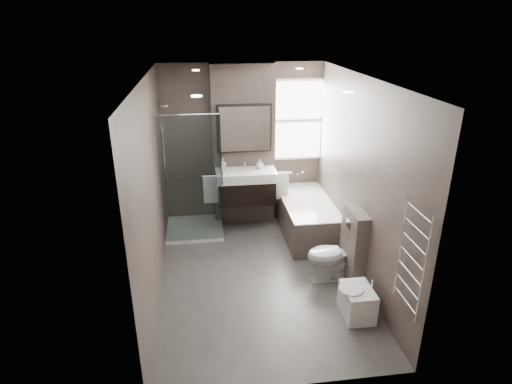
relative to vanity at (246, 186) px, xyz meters
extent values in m
cube|color=#45423F|center=(0.00, -1.43, -0.77)|extent=(2.65, 3.85, 0.05)
cube|color=silver|center=(0.00, -1.43, 1.88)|extent=(2.65, 3.85, 0.05)
cube|color=#534840|center=(0.00, 0.50, 0.56)|extent=(2.65, 0.05, 2.60)
cube|color=#534840|center=(0.00, -3.35, 0.56)|extent=(2.65, 0.05, 2.60)
cube|color=#534840|center=(-1.32, -1.43, 0.56)|extent=(0.05, 3.85, 2.60)
cube|color=#534840|center=(1.32, -1.43, 0.56)|extent=(0.05, 3.85, 2.60)
cube|color=#4F443E|center=(0.00, 0.35, 0.56)|extent=(1.00, 0.25, 2.60)
cube|color=black|center=(0.00, 0.00, -0.08)|extent=(0.90, 0.45, 0.38)
cube|color=white|center=(0.00, 0.00, 0.18)|extent=(0.95, 0.47, 0.15)
cylinder|color=silver|center=(0.00, 0.17, 0.32)|extent=(0.03, 0.03, 0.12)
cylinder|color=silver|center=(0.00, 0.11, 0.37)|extent=(0.02, 0.12, 0.02)
cube|color=black|center=(0.00, 0.19, 0.89)|extent=(0.86, 0.06, 0.76)
cube|color=white|center=(0.00, 0.15, 0.89)|extent=(0.80, 0.02, 0.70)
cube|color=silver|center=(-0.56, -0.02, -0.02)|extent=(0.24, 0.06, 0.44)
cube|color=silver|center=(0.56, -0.02, -0.02)|extent=(0.24, 0.06, 0.44)
cube|color=white|center=(-0.85, 0.02, -0.71)|extent=(0.90, 0.90, 0.06)
cube|color=white|center=(-0.85, -0.42, 0.29)|extent=(0.88, 0.01, 1.94)
cube|color=white|center=(-0.41, 0.02, 0.29)|extent=(0.01, 0.88, 1.94)
cylinder|color=silver|center=(-1.25, 0.02, 0.51)|extent=(0.02, 0.02, 1.00)
cube|color=#4F443E|center=(0.93, -0.33, -0.47)|extent=(0.75, 1.60, 0.55)
cube|color=white|center=(0.93, -0.33, -0.19)|extent=(0.75, 1.60, 0.03)
cube|color=white|center=(0.93, -0.33, -0.25)|extent=(0.61, 1.42, 0.12)
cube|color=white|center=(0.90, 0.45, 0.93)|extent=(0.98, 0.04, 1.33)
cube|color=white|center=(0.90, 0.43, 0.93)|extent=(0.90, 0.01, 1.25)
cube|color=white|center=(0.90, 0.42, 0.93)|extent=(0.90, 0.01, 0.05)
imported|color=white|center=(0.97, -1.62, -0.39)|extent=(0.71, 0.43, 0.70)
cube|color=#4F443E|center=(1.21, -1.68, -0.24)|extent=(0.18, 0.55, 1.00)
cube|color=silver|center=(1.11, -1.68, 0.08)|extent=(0.01, 0.16, 0.11)
cube|color=white|center=(1.02, -2.41, -0.56)|extent=(0.33, 0.45, 0.36)
cylinder|color=white|center=(0.93, -2.41, -0.38)|extent=(0.27, 0.27, 0.05)
cylinder|color=silver|center=(1.18, -2.41, -0.31)|extent=(0.02, 0.02, 0.10)
cylinder|color=silver|center=(1.25, -3.26, 0.38)|extent=(0.03, 0.03, 1.10)
cylinder|color=silver|center=(1.25, -2.80, 0.38)|extent=(0.03, 0.03, 1.10)
cube|color=silver|center=(1.25, -3.03, 0.38)|extent=(0.02, 0.46, 1.00)
imported|color=white|center=(-0.36, 0.02, 0.36)|extent=(0.09, 0.10, 0.21)
imported|color=white|center=(0.23, 0.09, 0.33)|extent=(0.12, 0.12, 0.15)
camera|label=1|loc=(-0.68, -6.30, 2.50)|focal=30.00mm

